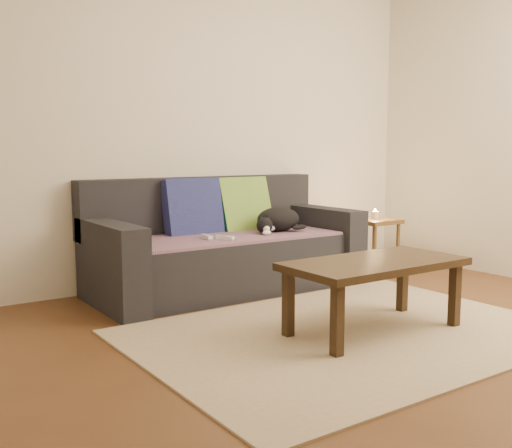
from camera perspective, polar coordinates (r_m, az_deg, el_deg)
name	(u,v)px	position (r m, az deg, el deg)	size (l,w,h in m)	color
ground	(367,340)	(3.56, 10.55, -10.85)	(4.50, 4.50, 0.00)	brown
back_wall	(196,124)	(5.01, -5.76, 9.45)	(4.50, 0.04, 2.60)	beige
sofa	(224,250)	(4.70, -3.08, -2.50)	(2.10, 0.94, 0.87)	#232328
throw_blanket	(230,236)	(4.60, -2.49, -1.17)	(1.66, 0.74, 0.02)	#3B284B
cushion_navy	(193,209)	(4.71, -6.03, 1.44)	(0.47, 0.12, 0.47)	#151044
cushion_green	(244,206)	(4.96, -1.16, 1.75)	(0.46, 0.12, 0.46)	#0E5940
cat	(277,220)	(4.80, 2.04, 0.40)	(0.47, 0.35, 0.19)	black
wii_remote_a	(225,238)	(4.35, -2.97, -1.32)	(0.15, 0.04, 0.03)	white
wii_remote_b	(207,237)	(4.41, -4.72, -1.23)	(0.15, 0.04, 0.03)	white
side_table	(375,228)	(5.54, 11.23, -0.37)	(0.37, 0.37, 0.47)	brown
candle	(375,215)	(5.53, 11.26, 0.85)	(0.06, 0.06, 0.09)	beige
rug	(349,333)	(3.66, 8.86, -10.21)	(2.50, 1.80, 0.01)	tan
coffee_table	(375,269)	(3.63, 11.23, -4.26)	(1.10, 0.55, 0.44)	black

